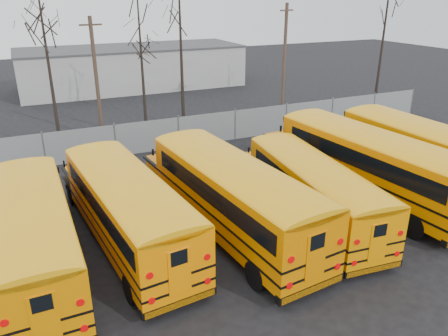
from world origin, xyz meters
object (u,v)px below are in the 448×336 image
bus_d (312,186)px  utility_pole_left (96,79)px  bus_e (367,159)px  bus_c (230,190)px  bus_f (430,152)px  utility_pole_right (284,57)px  bus_a (33,229)px  bus_b (126,203)px

bus_d → utility_pole_left: 16.82m
bus_e → utility_pole_left: utility_pole_left is taller
bus_d → utility_pole_left: (-6.10, 15.49, 2.41)m
bus_c → bus_f: bearing=-7.1°
bus_e → utility_pole_right: (5.39, 16.20, 2.41)m
bus_a → bus_f: size_ratio=0.87×
bus_a → bus_e: (14.73, 0.04, 0.23)m
bus_a → utility_pole_left: (4.83, 14.60, 2.34)m
bus_c → bus_d: (3.57, -0.56, -0.23)m
bus_a → bus_f: bus_f is taller
bus_e → bus_f: (3.39, -0.60, 0.00)m
bus_b → utility_pole_left: (1.50, 14.09, 2.29)m
bus_b → bus_f: 14.83m
bus_d → bus_e: (3.80, 0.92, 0.30)m
bus_c → bus_f: size_ratio=0.97×
bus_a → utility_pole_right: utility_pole_right is taller
bus_e → utility_pole_left: size_ratio=1.54×
bus_e → bus_f: bearing=-16.1°
bus_b → bus_c: size_ratio=0.94×
bus_c → utility_pole_left: 15.29m
bus_a → bus_b: 3.37m
bus_c → utility_pole_right: (12.76, 16.56, 2.48)m
bus_d → utility_pole_right: bearing=67.5°
bus_a → bus_c: size_ratio=0.90×
bus_f → utility_pole_left: bearing=129.4°
utility_pole_right → bus_c: bearing=-146.9°
bus_c → utility_pole_left: utility_pole_left is taller
bus_a → bus_b: size_ratio=0.96×
bus_d → bus_f: bearing=8.2°
bus_f → bus_d: bearing=-179.2°
bus_b → bus_f: bus_f is taller
bus_b → bus_e: bus_e is taller
bus_e → utility_pole_right: utility_pole_right is taller
bus_c → bus_d: size_ratio=1.14×
bus_b → bus_e: bearing=-8.2°
bus_d → bus_b: bearing=175.3°
bus_c → bus_a: bearing=171.8°
bus_b → bus_c: 4.12m
bus_c → bus_e: bus_e is taller
bus_a → bus_d: 10.96m
bus_a → utility_pole_right: size_ratio=1.24×
utility_pole_left → bus_e: bearing=-60.1°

